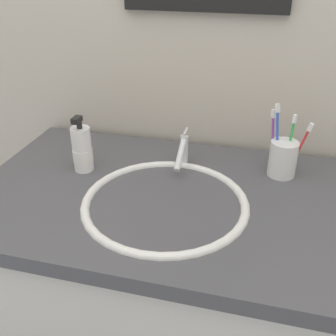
% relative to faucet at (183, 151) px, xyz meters
% --- Properties ---
extents(tiled_wall_back, '(2.32, 0.04, 2.40)m').
position_rel_faucet_xyz_m(tiled_wall_back, '(0.02, 0.21, 0.27)').
color(tiled_wall_back, beige).
rests_on(tiled_wall_back, ground).
extents(vanity_counter, '(1.12, 0.66, 0.88)m').
position_rel_faucet_xyz_m(vanity_counter, '(0.02, -0.16, -0.49)').
color(vanity_counter, silver).
rests_on(vanity_counter, ground).
extents(sink_basin, '(0.44, 0.44, 0.13)m').
position_rel_faucet_xyz_m(sink_basin, '(0.00, -0.21, -0.10)').
color(sink_basin, white).
rests_on(sink_basin, vanity_counter).
extents(faucet, '(0.02, 0.15, 0.10)m').
position_rel_faucet_xyz_m(faucet, '(0.00, 0.00, 0.00)').
color(faucet, silver).
rests_on(faucet, sink_basin).
extents(toothbrush_cup, '(0.08, 0.08, 0.11)m').
position_rel_faucet_xyz_m(toothbrush_cup, '(0.29, 0.02, 0.00)').
color(toothbrush_cup, white).
rests_on(toothbrush_cup, vanity_counter).
extents(toothbrush_blue, '(0.04, 0.02, 0.21)m').
position_rel_faucet_xyz_m(toothbrush_blue, '(0.27, 0.03, 0.07)').
color(toothbrush_blue, blue).
rests_on(toothbrush_blue, toothbrush_cup).
extents(toothbrush_red, '(0.05, 0.02, 0.17)m').
position_rel_faucet_xyz_m(toothbrush_red, '(0.33, 0.01, 0.05)').
color(toothbrush_red, red).
rests_on(toothbrush_red, toothbrush_cup).
extents(toothbrush_green, '(0.02, 0.02, 0.18)m').
position_rel_faucet_xyz_m(toothbrush_green, '(0.31, 0.04, 0.05)').
color(toothbrush_green, green).
rests_on(toothbrush_green, toothbrush_cup).
extents(toothbrush_purple, '(0.03, 0.03, 0.19)m').
position_rel_faucet_xyz_m(toothbrush_purple, '(0.26, 0.04, 0.06)').
color(toothbrush_purple, purple).
rests_on(toothbrush_purple, toothbrush_cup).
extents(soap_dispenser, '(0.06, 0.06, 0.17)m').
position_rel_faucet_xyz_m(soap_dispenser, '(-0.28, -0.09, 0.01)').
color(soap_dispenser, white).
rests_on(soap_dispenser, vanity_counter).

